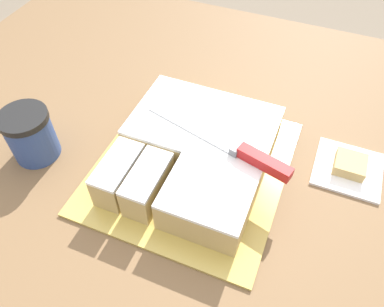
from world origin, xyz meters
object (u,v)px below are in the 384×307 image
(knife, at_px, (244,153))
(brownie, at_px, (350,164))
(cake_board, at_px, (192,166))
(coffee_cup, at_px, (31,135))
(cake, at_px, (195,153))

(knife, distance_m, brownie, 0.23)
(cake_board, bearing_deg, coffee_cup, -164.57)
(cake_board, height_order, knife, knife)
(cake_board, relative_size, cake, 1.26)
(cake, relative_size, brownie, 5.29)
(coffee_cup, distance_m, brownie, 0.64)
(knife, xyz_separation_m, brownie, (0.19, 0.11, -0.07))
(cake_board, distance_m, brownie, 0.31)
(cake_board, distance_m, knife, 0.13)
(cake, bearing_deg, coffee_cup, -164.05)
(cake, relative_size, coffee_cup, 2.93)
(cake_board, height_order, brownie, brownie)
(brownie, bearing_deg, coffee_cup, -161.87)
(cake_board, bearing_deg, cake, 47.72)
(cake_board, relative_size, coffee_cup, 3.70)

